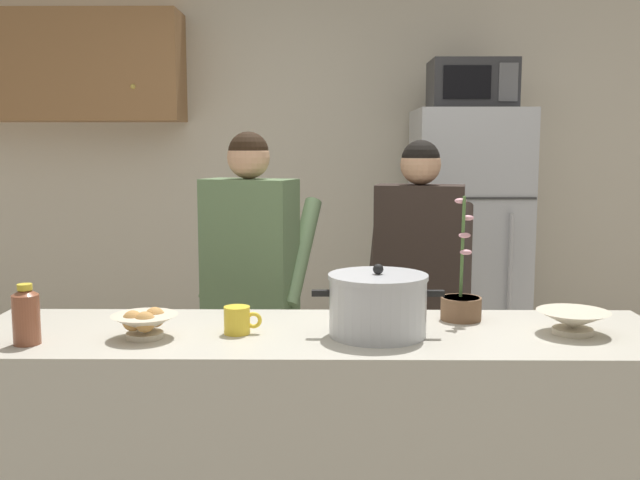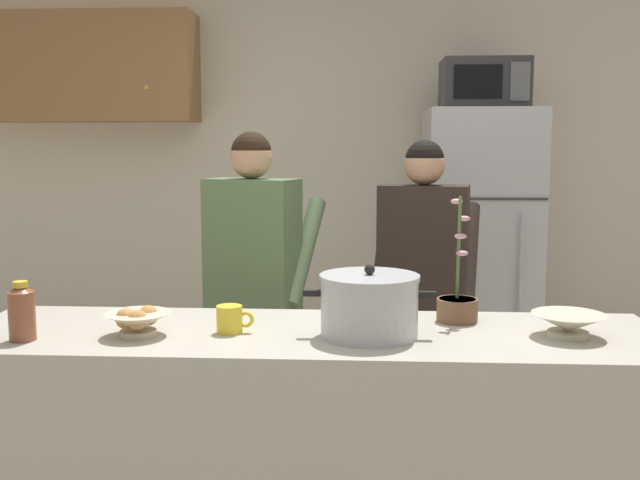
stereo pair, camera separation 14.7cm
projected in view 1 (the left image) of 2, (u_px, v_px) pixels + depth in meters
The scene contains 12 objects.
back_wall_unit at pixel (286, 169), 4.73m from camera, with size 6.00×0.48×2.60m.
kitchen_island at pixel (318, 457), 2.60m from camera, with size 2.44×0.68×0.92m, color #BCB7A8.
refrigerator at pixel (466, 259), 4.37m from camera, with size 0.64×0.68×1.77m.
microwave at pixel (472, 85), 4.22m from camera, with size 0.48×0.37×0.28m.
person_near_pot at pixel (251, 268), 3.31m from camera, with size 0.59×0.53×1.62m.
person_by_sink at pixel (419, 270), 3.41m from camera, with size 0.54×0.48×1.59m.
cooking_pot at pixel (378, 305), 2.48m from camera, with size 0.45×0.34×0.25m.
coffee_mug at pixel (238, 320), 2.51m from camera, with size 0.13×0.09×0.10m.
bread_bowl at pixel (145, 323), 2.45m from camera, with size 0.22×0.22×0.10m.
empty_bowl at pixel (573, 321), 2.51m from camera, with size 0.25×0.25×0.08m.
bottle_near_edge at pixel (26, 315), 2.37m from camera, with size 0.09×0.09×0.20m.
potted_orchid at pixel (461, 303), 2.71m from camera, with size 0.15×0.15×0.46m.
Camera 1 is at (0.03, -2.48, 1.56)m, focal length 41.03 mm.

